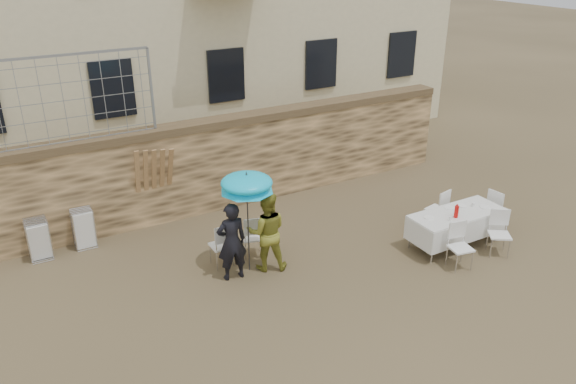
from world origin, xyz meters
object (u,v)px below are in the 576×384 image
woman_dress (267,232)px  table_chair_front_right (500,234)px  chair_stack_right (82,225)px  man_suit (232,242)px  umbrella (247,186)px  table_chair_back (437,208)px  banquet_table (457,214)px  chair_stack_left (37,235)px  couple_chair_right (253,236)px  soda_bottle (456,212)px  couple_chair_left (221,244)px  table_chair_front_left (461,247)px  table_chair_side (498,209)px

woman_dress → table_chair_front_right: bearing=-179.9°
chair_stack_right → man_suit: bearing=-50.9°
umbrella → table_chair_back: umbrella is taller
banquet_table → man_suit: bearing=166.4°
chair_stack_left → banquet_table: bearing=-26.6°
couple_chair_right → soda_bottle: size_ratio=3.69×
chair_stack_right → woman_dress: bearing=-42.8°
couple_chair_left → chair_stack_right: (-2.27, 2.25, -0.02)m
woman_dress → umbrella: bearing=7.2°
table_chair_front_left → table_chair_back: size_ratio=1.00×
table_chair_front_left → table_chair_front_right: size_ratio=1.00×
soda_bottle → table_chair_side: bearing=8.9°
banquet_table → chair_stack_left: bearing=153.4°
table_chair_front_left → chair_stack_right: (-6.39, 4.69, -0.02)m
couple_chair_left → table_chair_side: same height
couple_chair_right → umbrella: bearing=73.3°
banquet_table → soda_bottle: bearing=-143.1°
woman_dress → table_chair_front_left: woman_dress is taller
umbrella → couple_chair_right: 1.47m
umbrella → table_chair_front_left: (3.71, -1.99, -1.36)m
table_chair_front_left → chair_stack_right: table_chair_front_left is taller
man_suit → table_chair_front_left: bearing=158.8°
table_chair_side → table_chair_front_left: bearing=105.2°
table_chair_side → chair_stack_right: table_chair_side is taller
soda_bottle → table_chair_side: size_ratio=0.27×
woman_dress → banquet_table: bearing=-173.0°
couple_chair_right → table_chair_front_left: size_ratio=1.00×
man_suit → table_chair_front_left: man_suit is taller
man_suit → chair_stack_right: size_ratio=1.75×
man_suit → woman_dress: size_ratio=0.98×
umbrella → table_chair_front_left: umbrella is taller
soda_bottle → woman_dress: bearing=161.0°
banquet_table → chair_stack_right: (-6.99, 3.94, -0.27)m
woman_dress → couple_chair_right: bearing=-61.7°
man_suit → chair_stack_left: man_suit is taller
banquet_table → table_chair_side: (1.40, 0.10, -0.25)m
umbrella → table_chair_front_left: size_ratio=2.04×
chair_stack_right → table_chair_front_right: bearing=-32.1°
table_chair_side → chair_stack_right: 9.23m
table_chair_front_right → table_chair_side: 1.24m
table_chair_front_left → banquet_table: bearing=61.9°
banquet_table → table_chair_side: size_ratio=2.19×
banquet_table → table_chair_side: 1.43m
table_chair_back → chair_stack_right: table_chair_back is taller
couple_chair_left → soda_bottle: (4.51, -1.84, 0.43)m
banquet_table → table_chair_back: (0.20, 0.80, -0.25)m
couple_chair_left → couple_chair_right: size_ratio=1.00×
couple_chair_left → table_chair_front_left: 4.78m
umbrella → soda_bottle: umbrella is taller
man_suit → woman_dress: 0.75m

